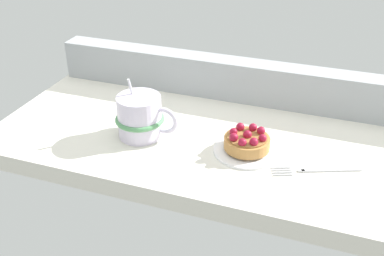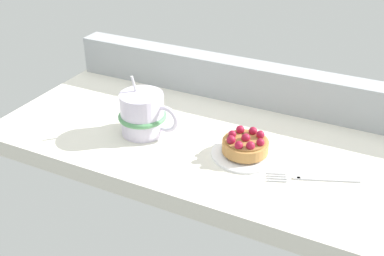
% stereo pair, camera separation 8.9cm
% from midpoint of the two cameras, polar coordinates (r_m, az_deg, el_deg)
% --- Properties ---
extents(ground_plane, '(0.89, 0.42, 0.04)m').
position_cam_midpoint_polar(ground_plane, '(0.94, 0.13, -1.88)').
color(ground_plane, silver).
extents(window_rail_back, '(0.88, 0.06, 0.09)m').
position_cam_midpoint_polar(window_rail_back, '(1.06, 3.38, 5.90)').
color(window_rail_back, '#9EA3A8').
rests_on(window_rail_back, ground_plane).
extents(dessert_plate, '(0.13, 0.13, 0.01)m').
position_cam_midpoint_polar(dessert_plate, '(0.88, 3.86, -2.77)').
color(dessert_plate, white).
rests_on(dessert_plate, ground_plane).
extents(raspberry_tart, '(0.09, 0.09, 0.04)m').
position_cam_midpoint_polar(raspberry_tart, '(0.87, 3.89, -1.67)').
color(raspberry_tart, '#B77F42').
rests_on(raspberry_tart, dessert_plate).
extents(coffee_mug, '(0.13, 0.10, 0.12)m').
position_cam_midpoint_polar(coffee_mug, '(0.92, -9.11, 1.29)').
color(coffee_mug, silver).
rests_on(coffee_mug, ground_plane).
extents(dessert_fork, '(0.16, 0.07, 0.01)m').
position_cam_midpoint_polar(dessert_fork, '(0.84, 12.10, -5.16)').
color(dessert_fork, silver).
rests_on(dessert_fork, ground_plane).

